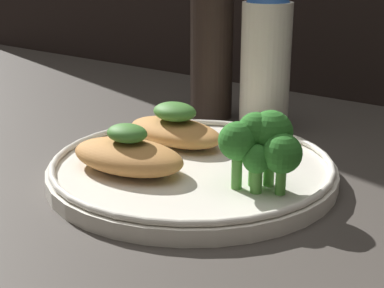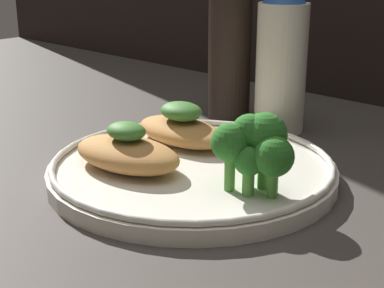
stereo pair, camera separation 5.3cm
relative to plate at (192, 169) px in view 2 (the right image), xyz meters
The scene contains 7 objects.
ground_plane 1.49cm from the plate, ahead, with size 180.00×180.00×1.00cm, color #3D3833.
plate is the anchor object (origin of this frame).
grilled_meat_front 6.23cm from the plate, 127.31° to the right, with size 11.65×7.56×4.33cm.
grilled_meat_middle 6.61cm from the plate, 143.28° to the left, with size 11.27×6.27×4.27cm.
broccoli_bunch 9.10cm from the plate, ahead, with size 6.69×5.35×6.52cm.
sauce_bottle 19.75cm from the plate, 99.80° to the left, with size 5.74×5.74×17.78cm.
pepper_grinder 22.34cm from the plate, 120.84° to the left, with size 5.20×5.20×19.26cm.
Camera 2 is at (34.78, -36.77, 20.62)cm, focal length 55.00 mm.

